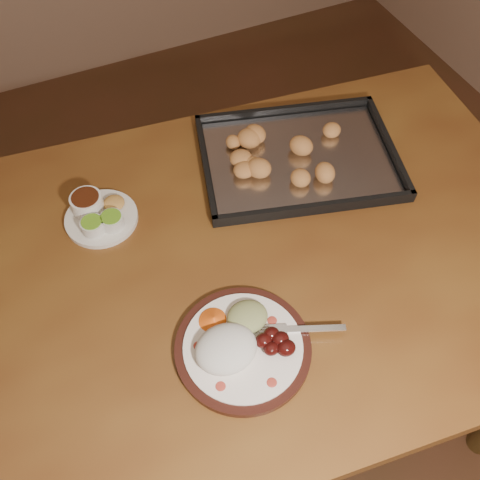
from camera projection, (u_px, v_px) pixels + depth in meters
name	position (u px, v px, depth m)	size (l,w,h in m)	color
dining_table	(218.00, 288.00, 1.17)	(1.59, 1.06, 0.75)	brown
dinner_plate	(240.00, 344.00, 0.96)	(0.31, 0.25, 0.06)	black
condiment_saucer	(98.00, 214.00, 1.14)	(0.16, 0.16, 0.05)	silver
baking_tray	(298.00, 157.00, 1.25)	(0.52, 0.44, 0.05)	black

